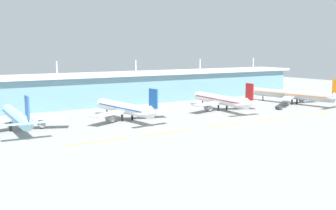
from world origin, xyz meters
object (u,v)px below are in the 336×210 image
(airliner_nearest, at_px, (17,117))
(airliner_far_middle, at_px, (221,100))
(pushback_tug, at_px, (279,108))
(airliner_farthest, at_px, (293,95))
(airliner_near_middle, at_px, (126,108))

(airliner_nearest, bearing_deg, airliner_far_middle, -0.91)
(airliner_nearest, distance_m, airliner_far_middle, 122.28)
(airliner_far_middle, relative_size, pushback_tug, 13.08)
(airliner_farthest, bearing_deg, airliner_near_middle, 178.69)
(airliner_far_middle, relative_size, airliner_farthest, 0.89)
(airliner_near_middle, height_order, airliner_farthest, same)
(airliner_far_middle, bearing_deg, airliner_farthest, -3.72)
(airliner_near_middle, bearing_deg, airliner_nearest, 176.93)
(airliner_farthest, bearing_deg, airliner_nearest, 178.16)
(airliner_nearest, xyz_separation_m, airliner_far_middle, (122.26, -1.94, 0.00))
(airliner_near_middle, height_order, airliner_far_middle, same)
(airliner_near_middle, distance_m, airliner_farthest, 127.64)
(airliner_nearest, bearing_deg, airliner_near_middle, -3.07)
(airliner_nearest, relative_size, airliner_far_middle, 0.95)
(airliner_nearest, distance_m, pushback_tug, 156.03)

